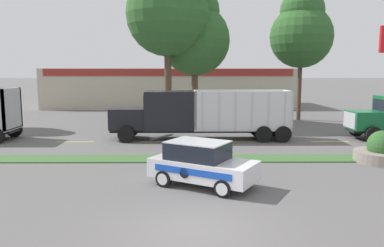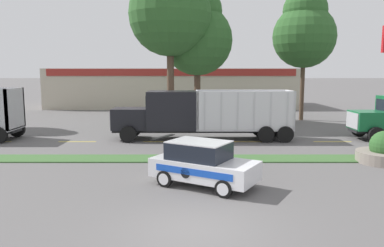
# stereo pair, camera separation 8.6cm
# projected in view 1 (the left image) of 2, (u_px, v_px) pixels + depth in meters

# --- Properties ---
(ground_plane) EXTENTS (600.00, 600.00, 0.00)m
(ground_plane) POSITION_uv_depth(u_px,v_px,m) (193.00, 230.00, 10.42)
(ground_plane) COLOR #5B5959
(grass_verge) EXTENTS (120.00, 1.64, 0.06)m
(grass_verge) POSITION_uv_depth(u_px,v_px,m) (191.00, 159.00, 18.92)
(grass_verge) COLOR #3D6633
(grass_verge) RESTS_ON ground_plane
(centre_line_3) EXTENTS (2.40, 0.14, 0.01)m
(centre_line_3) POSITION_uv_depth(u_px,v_px,m) (75.00, 142.00, 23.63)
(centre_line_3) COLOR yellow
(centre_line_3) RESTS_ON ground_plane
(centre_line_4) EXTENTS (2.40, 0.14, 0.01)m
(centre_line_4) POSITION_uv_depth(u_px,v_px,m) (160.00, 142.00, 23.68)
(centre_line_4) COLOR yellow
(centre_line_4) RESTS_ON ground_plane
(centre_line_5) EXTENTS (2.40, 0.14, 0.01)m
(centre_line_5) POSITION_uv_depth(u_px,v_px,m) (245.00, 142.00, 23.73)
(centre_line_5) COLOR yellow
(centre_line_5) RESTS_ON ground_plane
(centre_line_6) EXTENTS (2.40, 0.14, 0.01)m
(centre_line_6) POSITION_uv_depth(u_px,v_px,m) (330.00, 141.00, 23.78)
(centre_line_6) COLOR yellow
(centre_line_6) RESTS_ON ground_plane
(dump_truck_trail) EXTENTS (11.64, 2.61, 3.28)m
(dump_truck_trail) POSITION_uv_depth(u_px,v_px,m) (184.00, 115.00, 24.37)
(dump_truck_trail) COLOR black
(dump_truck_trail) RESTS_ON ground_plane
(rally_car) EXTENTS (4.39, 3.60, 1.77)m
(rally_car) POSITION_uv_depth(u_px,v_px,m) (202.00, 163.00, 14.38)
(rally_car) COLOR white
(rally_car) RESTS_ON ground_plane
(stone_planter) EXTENTS (2.64, 2.64, 1.55)m
(stone_planter) POSITION_uv_depth(u_px,v_px,m) (382.00, 152.00, 18.26)
(stone_planter) COLOR gray
(stone_planter) RESTS_ON ground_plane
(store_building_backdrop) EXTENTS (30.46, 12.10, 4.83)m
(store_building_backdrop) POSITION_uv_depth(u_px,v_px,m) (171.00, 87.00, 49.49)
(store_building_backdrop) COLOR #BCB29E
(store_building_backdrop) RESTS_ON ground_plane
(tree_behind_centre) EXTENTS (5.64, 5.64, 11.80)m
(tree_behind_centre) POSITION_uv_depth(u_px,v_px,m) (302.00, 30.00, 33.63)
(tree_behind_centre) COLOR brown
(tree_behind_centre) RESTS_ON ground_plane
(tree_behind_right) EXTENTS (6.31, 6.31, 11.98)m
(tree_behind_right) POSITION_uv_depth(u_px,v_px,m) (195.00, 33.00, 33.41)
(tree_behind_right) COLOR brown
(tree_behind_right) RESTS_ON ground_plane
(tree_behind_far_right) EXTENTS (6.91, 6.91, 14.33)m
(tree_behind_far_right) POSITION_uv_depth(u_px,v_px,m) (167.00, 6.00, 30.93)
(tree_behind_far_right) COLOR brown
(tree_behind_far_right) RESTS_ON ground_plane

